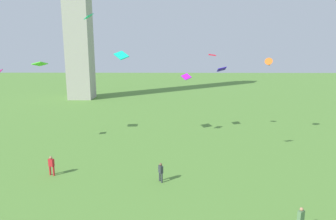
# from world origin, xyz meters

# --- Properties ---
(person_0) EXTENTS (0.43, 0.49, 1.63)m
(person_0) POSITION_xyz_m (0.95, 12.77, 0.93)
(person_0) COLOR #2D3338
(person_0) RESTS_ON ground_plane
(person_1) EXTENTS (0.52, 0.39, 1.73)m
(person_1) POSITION_xyz_m (-8.53, 13.95, 0.98)
(person_1) COLOR red
(person_1) RESTS_ON ground_plane
(person_2) EXTENTS (0.47, 0.42, 1.57)m
(person_2) POSITION_xyz_m (9.59, 6.03, 0.89)
(person_2) COLOR silver
(person_2) RESTS_ON ground_plane
(kite_flying_0) EXTENTS (0.86, 0.70, 0.50)m
(kite_flying_0) POSITION_xyz_m (6.34, 17.05, 8.94)
(kite_flying_0) COLOR #2D11C0
(kite_flying_1) EXTENTS (1.31, 1.69, 0.63)m
(kite_flying_1) POSITION_xyz_m (-13.17, 24.03, 9.02)
(kite_flying_1) COLOR #50D433
(kite_flying_2) EXTENTS (1.33, 1.39, 0.76)m
(kite_flying_2) POSITION_xyz_m (3.62, 26.90, 7.33)
(kite_flying_2) COLOR #A916E0
(kite_flying_4) EXTENTS (1.40, 1.73, 1.35)m
(kite_flying_4) POSITION_xyz_m (13.20, 25.34, 9.02)
(kite_flying_4) COLOR #E55914
(kite_flying_5) EXTENTS (0.86, 1.14, 0.64)m
(kite_flying_5) POSITION_xyz_m (-6.10, 19.42, 13.76)
(kite_flying_5) COLOR #1CBF95
(kite_flying_6) EXTENTS (0.88, 0.61, 0.23)m
(kite_flying_6) POSITION_xyz_m (6.61, 25.89, 9.98)
(kite_flying_6) COLOR red
(kite_flying_7) EXTENTS (1.82, 1.70, 0.99)m
(kite_flying_7) POSITION_xyz_m (-3.73, 23.25, 10.02)
(kite_flying_7) COLOR #0ECBA4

